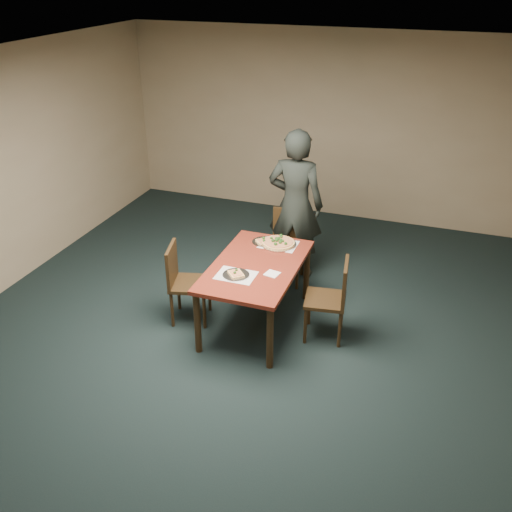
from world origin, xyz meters
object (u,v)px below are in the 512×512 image
(dining_table, at_px, (256,272))
(chair_far, at_px, (287,241))
(chair_left, at_px, (183,278))
(chair_right, at_px, (333,295))
(pizza_pan, at_px, (278,243))
(slice_plate_near, at_px, (236,274))
(diner, at_px, (295,205))
(slice_plate_far, at_px, (264,241))

(dining_table, height_order, chair_far, chair_far)
(chair_far, distance_m, chair_left, 1.52)
(chair_right, xyz_separation_m, pizza_pan, (-0.76, 0.50, 0.26))
(pizza_pan, bearing_deg, chair_far, 95.90)
(chair_right, distance_m, slice_plate_near, 1.04)
(dining_table, relative_size, diner, 0.79)
(chair_right, bearing_deg, pizza_pan, -131.34)
(chair_left, distance_m, diner, 1.73)
(chair_right, bearing_deg, slice_plate_near, -79.39)
(slice_plate_far, bearing_deg, chair_left, -135.18)
(diner, bearing_deg, chair_far, 70.97)
(chair_left, bearing_deg, pizza_pan, -65.85)
(dining_table, height_order, slice_plate_near, slice_plate_near)
(pizza_pan, relative_size, slice_plate_far, 1.46)
(dining_table, xyz_separation_m, diner, (0.07, 1.26, 0.30))
(pizza_pan, distance_m, slice_plate_far, 0.17)
(dining_table, xyz_separation_m, chair_left, (-0.80, -0.17, -0.14))
(chair_far, distance_m, diner, 0.46)
(chair_right, xyz_separation_m, slice_plate_near, (-0.96, -0.33, 0.25))
(chair_right, bearing_deg, dining_table, -95.97)
(dining_table, xyz_separation_m, chair_far, (0.02, 1.11, -0.14))
(chair_far, distance_m, slice_plate_far, 0.64)
(pizza_pan, distance_m, slice_plate_near, 0.85)
(diner, relative_size, pizza_pan, 4.67)
(dining_table, bearing_deg, slice_plate_near, -111.37)
(chair_left, xyz_separation_m, pizza_pan, (0.88, 0.70, 0.26))
(chair_far, xyz_separation_m, pizza_pan, (0.06, -0.58, 0.26))
(diner, xyz_separation_m, pizza_pan, (0.01, -0.73, -0.18))
(chair_right, height_order, diner, diner)
(chair_far, height_order, slice_plate_far, chair_far)
(chair_left, xyz_separation_m, diner, (0.87, 1.43, 0.44))
(chair_left, height_order, slice_plate_near, chair_left)
(dining_table, xyz_separation_m, slice_plate_far, (-0.09, 0.53, 0.10))
(chair_far, relative_size, pizza_pan, 2.23)
(diner, relative_size, slice_plate_far, 6.81)
(chair_right, distance_m, pizza_pan, 0.95)
(diner, bearing_deg, chair_right, 121.20)
(chair_left, bearing_deg, slice_plate_far, -59.69)
(dining_table, xyz_separation_m, slice_plate_near, (-0.12, -0.29, 0.11))
(chair_left, distance_m, pizza_pan, 1.16)
(dining_table, relative_size, chair_far, 1.65)
(chair_right, relative_size, slice_plate_far, 3.25)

